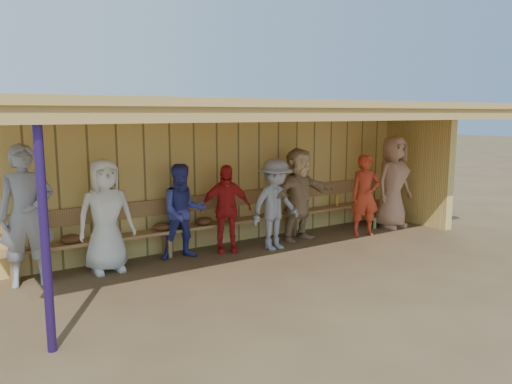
% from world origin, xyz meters
% --- Properties ---
extents(ground, '(90.00, 90.00, 0.00)m').
position_xyz_m(ground, '(0.00, 0.00, 0.00)').
color(ground, brown).
rests_on(ground, ground).
extents(player_a, '(0.78, 0.59, 1.94)m').
position_xyz_m(player_a, '(-3.41, 0.80, 0.97)').
color(player_a, gray).
rests_on(player_a, ground).
extents(player_b, '(0.83, 0.55, 1.69)m').
position_xyz_m(player_b, '(-2.35, 0.81, 0.84)').
color(player_b, white).
rests_on(player_b, ground).
extents(player_c, '(0.85, 0.72, 1.54)m').
position_xyz_m(player_c, '(-1.10, 0.81, 0.77)').
color(player_c, '#383F9C').
rests_on(player_c, ground).
extents(player_d, '(0.94, 0.66, 1.49)m').
position_xyz_m(player_d, '(-0.34, 0.75, 0.74)').
color(player_d, red).
rests_on(player_d, ground).
extents(player_e, '(1.08, 0.71, 1.57)m').
position_xyz_m(player_e, '(0.44, 0.41, 0.79)').
color(player_e, '#94959C').
rests_on(player_e, ground).
extents(player_f, '(1.66, 0.77, 1.72)m').
position_xyz_m(player_f, '(1.17, 0.70, 0.86)').
color(player_f, tan).
rests_on(player_f, ground).
extents(player_g, '(0.67, 0.57, 1.56)m').
position_xyz_m(player_g, '(2.46, 0.27, 0.78)').
color(player_g, red).
rests_on(player_g, ground).
extents(player_h, '(0.96, 0.67, 1.88)m').
position_xyz_m(player_h, '(3.41, 0.43, 0.94)').
color(player_h, tan).
rests_on(player_h, ground).
extents(dugout_structure, '(8.80, 3.20, 2.50)m').
position_xyz_m(dugout_structure, '(0.39, 0.69, 1.69)').
color(dugout_structure, '#E6BF62').
rests_on(dugout_structure, ground).
extents(bench, '(7.60, 0.34, 0.93)m').
position_xyz_m(bench, '(0.00, 1.12, 0.53)').
color(bench, '#AF824B').
rests_on(bench, ground).
extents(dugout_equipment, '(6.68, 0.62, 0.80)m').
position_xyz_m(dugout_equipment, '(-0.68, 0.99, 0.49)').
color(dugout_equipment, orange).
rests_on(dugout_equipment, ground).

